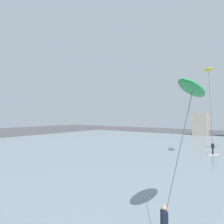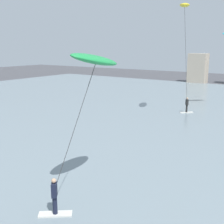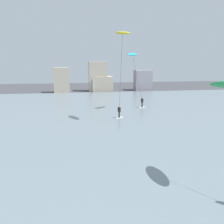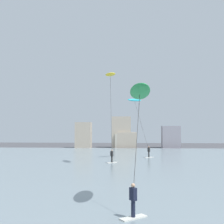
% 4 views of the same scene
% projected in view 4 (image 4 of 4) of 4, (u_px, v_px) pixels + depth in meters
% --- Properties ---
extents(water_bay, '(84.00, 52.00, 0.10)m').
position_uv_depth(water_bay, '(110.00, 162.00, 36.30)').
color(water_bay, gray).
rests_on(water_bay, ground).
extents(far_shore_buildings, '(23.30, 5.08, 7.05)m').
position_uv_depth(far_shore_buildings, '(127.00, 136.00, 64.33)').
color(far_shore_buildings, '#B7A893').
rests_on(far_shore_buildings, ground).
extents(kitesurfer_cyan, '(4.01, 3.41, 8.67)m').
position_uv_depth(kitesurfer_cyan, '(137.00, 108.00, 41.07)').
color(kitesurfer_cyan, silver).
rests_on(kitesurfer_cyan, water_bay).
extents(kitesurfer_green, '(1.84, 4.71, 6.88)m').
position_uv_depth(kitesurfer_green, '(139.00, 100.00, 16.06)').
color(kitesurfer_green, silver).
rests_on(kitesurfer_green, water_bay).
extents(kitesurfer_yellow, '(1.91, 4.16, 11.03)m').
position_uv_depth(kitesurfer_yellow, '(111.00, 84.00, 34.24)').
color(kitesurfer_yellow, silver).
rests_on(kitesurfer_yellow, water_bay).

